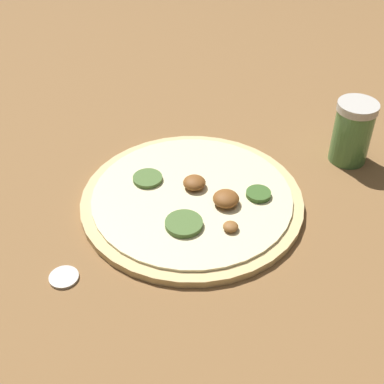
% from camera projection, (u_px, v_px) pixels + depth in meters
% --- Properties ---
extents(ground_plane, '(3.00, 3.00, 0.00)m').
position_uv_depth(ground_plane, '(192.00, 203.00, 0.76)').
color(ground_plane, brown).
extents(pizza, '(0.31, 0.31, 0.03)m').
position_uv_depth(pizza, '(193.00, 199.00, 0.75)').
color(pizza, '#D6B77A').
rests_on(pizza, ground_plane).
extents(spice_jar, '(0.06, 0.06, 0.10)m').
position_uv_depth(spice_jar, '(352.00, 132.00, 0.81)').
color(spice_jar, '#4C7F42').
rests_on(spice_jar, ground_plane).
extents(loose_cap, '(0.04, 0.04, 0.01)m').
position_uv_depth(loose_cap, '(64.00, 276.00, 0.65)').
color(loose_cap, beige).
rests_on(loose_cap, ground_plane).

